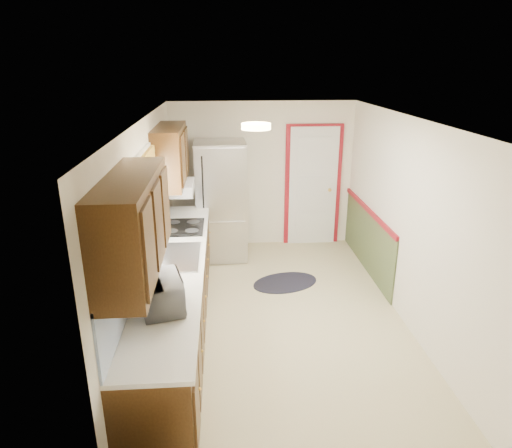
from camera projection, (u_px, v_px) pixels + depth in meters
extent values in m
cube|color=#C7BC8C|center=(279.00, 318.00, 5.61)|extent=(3.20, 5.20, 0.12)
cube|color=white|center=(283.00, 120.00, 4.81)|extent=(3.20, 5.20, 0.12)
cube|color=white|center=(262.00, 175.00, 7.56)|extent=(3.20, 0.10, 2.40)
cube|color=white|center=(330.00, 362.00, 2.86)|extent=(3.20, 0.10, 2.40)
cube|color=white|center=(148.00, 230.00, 5.11)|extent=(0.10, 5.20, 2.40)
cube|color=white|center=(409.00, 223.00, 5.31)|extent=(0.10, 5.20, 2.40)
cube|color=#38200C|center=(177.00, 301.00, 5.10)|extent=(0.60, 4.00, 0.90)
cube|color=white|center=(175.00, 263.00, 4.94)|extent=(0.63, 4.00, 0.04)
cube|color=#5788D5|center=(145.00, 238.00, 4.82)|extent=(0.02, 4.00, 0.55)
cube|color=#38200C|center=(133.00, 225.00, 3.41)|extent=(0.35, 1.40, 0.75)
cube|color=#38200C|center=(171.00, 155.00, 5.94)|extent=(0.35, 1.20, 0.75)
cube|color=white|center=(144.00, 199.00, 4.78)|extent=(0.02, 1.00, 0.90)
cube|color=orange|center=(145.00, 166.00, 4.66)|extent=(0.05, 1.12, 0.24)
cube|color=#B7B7BC|center=(176.00, 257.00, 5.03)|extent=(0.52, 0.82, 0.02)
cube|color=white|center=(177.00, 188.00, 6.14)|extent=(0.45, 0.60, 0.15)
cube|color=maroon|center=(313.00, 187.00, 7.66)|extent=(0.94, 0.05, 2.08)
cube|color=white|center=(313.00, 187.00, 7.63)|extent=(0.80, 0.04, 2.00)
cube|color=#45532E|center=(367.00, 240.00, 6.83)|extent=(0.02, 2.30, 0.90)
cube|color=maroon|center=(369.00, 211.00, 6.67)|extent=(0.04, 2.30, 0.06)
cylinder|color=#FFD88C|center=(256.00, 126.00, 4.61)|extent=(0.30, 0.30, 0.06)
imported|color=white|center=(162.00, 290.00, 3.94)|extent=(0.41, 0.57, 0.35)
cube|color=#B7B7BC|center=(221.00, 201.00, 7.12)|extent=(0.79, 0.74, 1.85)
cylinder|color=black|center=(204.00, 215.00, 6.76)|extent=(0.02, 0.02, 1.30)
ellipsoid|color=black|center=(285.00, 282.00, 6.50)|extent=(1.10, 0.88, 0.01)
cube|color=black|center=(182.00, 227.00, 5.92)|extent=(0.55, 0.66, 0.02)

